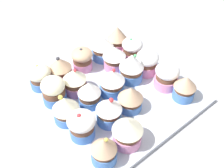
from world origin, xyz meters
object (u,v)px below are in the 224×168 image
Objects in this scene: cupcake_11 at (148,62)px; cupcake_14 at (114,57)px; cupcake_0 at (104,150)px; cupcake_16 at (40,76)px; cupcake_19 at (103,48)px; cupcake_20 at (117,38)px; cupcake_9 at (114,82)px; cupcake_7 at (65,108)px; cupcake_5 at (131,98)px; cupcake_10 at (131,67)px; cupcake_12 at (54,90)px; cupcake_2 at (185,87)px; cupcake_18 at (82,59)px; cupcake_17 at (60,69)px; cupcake_1 at (127,131)px; baking_tray at (112,94)px; cupcake_8 at (89,93)px; cupcake_13 at (75,81)px; cupcake_15 at (132,49)px; cupcake_4 at (109,111)px; cupcake_3 at (82,125)px; cupcake_6 at (167,76)px.

cupcake_11 is 0.96× the size of cupcake_14.
cupcake_0 is at bearing -134.54° from cupcake_14.
cupcake_16 is at bearing 150.54° from cupcake_11.
cupcake_19 is 0.89× the size of cupcake_20.
cupcake_9 is 11.96cm from cupcake_11.
cupcake_7 reaches higher than cupcake_11.
cupcake_10 is at bearing 46.29° from cupcake_5.
cupcake_14 is at bearing 0.84° from cupcake_12.
cupcake_7 is 1.08× the size of cupcake_19.
cupcake_14 is 1.04× the size of cupcake_19.
cupcake_2 is at bearing -25.87° from cupcake_5.
cupcake_0 is 1.08× the size of cupcake_18.
cupcake_12 is 26.26cm from cupcake_20.
cupcake_9 is at bearing 134.43° from cupcake_2.
cupcake_14 and cupcake_17 have the same top height.
cupcake_11 is at bearing 90.86° from cupcake_2.
cupcake_1 is at bearing -124.09° from cupcake_14.
cupcake_5 is 1.00× the size of cupcake_18.
baking_tray is at bearing -47.35° from cupcake_16.
cupcake_0 is at bearing -116.56° from cupcake_8.
cupcake_19 is (-5.32, 25.22, 0.01)cm from cupcake_2.
cupcake_7 is at bearing -118.53° from cupcake_17.
cupcake_1 is 33.29cm from cupcake_20.
cupcake_20 reaches higher than cupcake_0.
cupcake_1 is 26.24cm from cupcake_17.
baking_tray is 8.60cm from cupcake_10.
cupcake_9 is 0.90× the size of cupcake_10.
cupcake_13 reaches higher than cupcake_15.
cupcake_8 reaches higher than cupcake_18.
cupcake_19 is (14.34, 26.13, -0.21)cm from cupcake_1.
cupcake_14 is at bearing 25.81° from cupcake_8.
cupcake_20 is at bearing 45.28° from cupcake_4.
cupcake_9 reaches higher than baking_tray.
cupcake_15 is at bearing 1.87° from cupcake_13.
cupcake_18 is at bearing 91.28° from cupcake_9.
cupcake_12 reaches higher than cupcake_8.
baking_tray is at bearing 45.76° from cupcake_4.
cupcake_16 is (0.92, 19.49, -0.12)cm from cupcake_3.
cupcake_13 is 9.13cm from cupcake_18.
cupcake_0 is 1.02× the size of cupcake_19.
cupcake_6 is 0.82× the size of cupcake_10.
cupcake_7 is (-25.80, 7.32, 0.21)cm from cupcake_6.
cupcake_11 is 17.82cm from cupcake_18.
cupcake_10 is (-5.13, 7.63, 0.72)cm from cupcake_6.
cupcake_12 is at bearing -154.93° from cupcake_18.
cupcake_12 is at bearing -90.77° from cupcake_16.
baking_tray is 14.67cm from cupcake_6.
cupcake_14 is 14.69cm from cupcake_17.
cupcake_13 is 1.12× the size of cupcake_18.
cupcake_6 is 26.82cm from cupcake_7.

